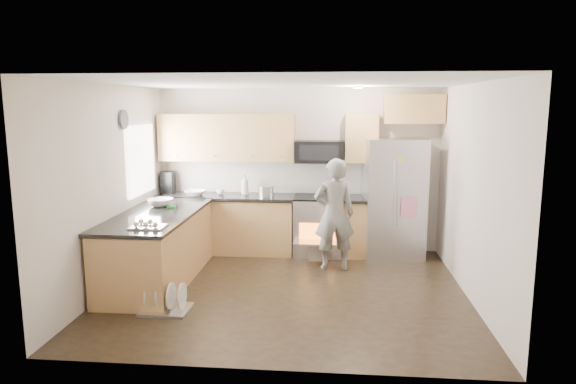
# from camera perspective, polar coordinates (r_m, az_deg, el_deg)

# --- Properties ---
(ground) EXTENTS (4.50, 4.50, 0.00)m
(ground) POSITION_cam_1_polar(r_m,az_deg,el_deg) (6.67, -0.20, -10.89)
(ground) COLOR black
(ground) RESTS_ON ground
(room_shell) EXTENTS (4.54, 4.04, 2.62)m
(room_shell) POSITION_cam_1_polar(r_m,az_deg,el_deg) (6.30, -0.53, 3.59)
(room_shell) COLOR beige
(room_shell) RESTS_ON ground
(back_cabinet_run) EXTENTS (4.45, 0.64, 2.50)m
(back_cabinet_run) POSITION_cam_1_polar(r_m,az_deg,el_deg) (8.17, -3.17, -0.07)
(back_cabinet_run) COLOR #A47241
(back_cabinet_run) RESTS_ON ground
(peninsula) EXTENTS (0.96, 2.36, 1.04)m
(peninsula) POSITION_cam_1_polar(r_m,az_deg,el_deg) (7.13, -14.22, -5.92)
(peninsula) COLOR #A47241
(peninsula) RESTS_ON ground
(stove_range) EXTENTS (0.76, 0.97, 1.79)m
(stove_range) POSITION_cam_1_polar(r_m,az_deg,el_deg) (8.09, 3.40, -2.24)
(stove_range) COLOR #B7B7BC
(stove_range) RESTS_ON ground
(refrigerator) EXTENTS (0.98, 0.80, 1.84)m
(refrigerator) POSITION_cam_1_polar(r_m,az_deg,el_deg) (8.10, 11.58, -0.66)
(refrigerator) COLOR #B7B7BC
(refrigerator) RESTS_ON ground
(person) EXTENTS (0.65, 0.48, 1.61)m
(person) POSITION_cam_1_polar(r_m,az_deg,el_deg) (7.34, 5.17, -2.49)
(person) COLOR gray
(person) RESTS_ON ground
(dish_rack) EXTENTS (0.56, 0.45, 0.34)m
(dish_rack) POSITION_cam_1_polar(r_m,az_deg,el_deg) (6.19, -13.42, -11.94)
(dish_rack) COLOR #B7B7BC
(dish_rack) RESTS_ON ground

